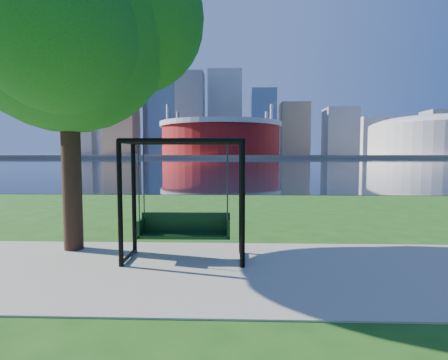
{
  "coord_description": "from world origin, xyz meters",
  "views": [
    {
      "loc": [
        0.46,
        -7.0,
        2.22
      ],
      "look_at": [
        0.22,
        0.0,
        1.71
      ],
      "focal_mm": 28.0,
      "sensor_mm": 36.0,
      "label": 1
    }
  ],
  "objects": [
    {
      "name": "far_bank",
      "position": [
        0.0,
        306.0,
        1.0
      ],
      "size": [
        900.0,
        228.0,
        2.0
      ],
      "primitive_type": "cube",
      "color": "#937F60",
      "rests_on": "ground"
    },
    {
      "name": "skyline",
      "position": [
        -4.27,
        319.39,
        35.89
      ],
      "size": [
        392.0,
        66.0,
        96.5
      ],
      "color": "gray",
      "rests_on": "far_bank"
    },
    {
      "name": "swing",
      "position": [
        -0.6,
        0.16,
        1.22
      ],
      "size": [
        2.49,
        1.1,
        2.53
      ],
      "rotation": [
        0.0,
        0.0,
        0.01
      ],
      "color": "black",
      "rests_on": "ground"
    },
    {
      "name": "path",
      "position": [
        0.0,
        -0.5,
        0.01
      ],
      "size": [
        120.0,
        4.0,
        0.03
      ],
      "primitive_type": "cube",
      "color": "#9E937F",
      "rests_on": "ground"
    },
    {
      "name": "park_tree",
      "position": [
        -3.35,
        0.9,
        5.18
      ],
      "size": [
        6.0,
        5.42,
        7.45
      ],
      "color": "black",
      "rests_on": "ground"
    },
    {
      "name": "arena",
      "position": [
        135.0,
        235.0,
        15.87
      ],
      "size": [
        84.0,
        84.0,
        26.56
      ],
      "color": "beige",
      "rests_on": "far_bank"
    },
    {
      "name": "river",
      "position": [
        0.0,
        102.0,
        0.01
      ],
      "size": [
        900.0,
        180.0,
        0.02
      ],
      "primitive_type": "cube",
      "color": "black",
      "rests_on": "ground"
    },
    {
      "name": "ground",
      "position": [
        0.0,
        0.0,
        0.0
      ],
      "size": [
        900.0,
        900.0,
        0.0
      ],
      "primitive_type": "plane",
      "color": "#1E5114",
      "rests_on": "ground"
    },
    {
      "name": "stadium",
      "position": [
        -10.0,
        235.0,
        14.23
      ],
      "size": [
        83.0,
        83.0,
        32.0
      ],
      "color": "maroon",
      "rests_on": "far_bank"
    }
  ]
}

